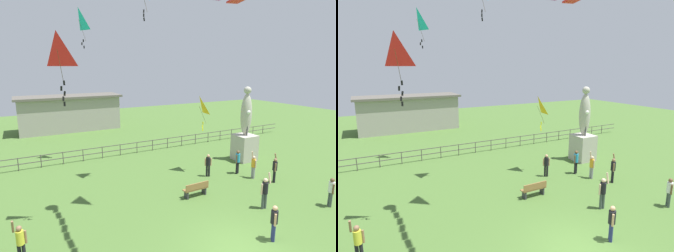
{
  "view_description": "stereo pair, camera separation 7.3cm",
  "coord_description": "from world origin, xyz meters",
  "views": [
    {
      "loc": [
        -7.18,
        -7.22,
        7.12
      ],
      "look_at": [
        0.09,
        6.24,
        3.9
      ],
      "focal_mm": 29.78,
      "sensor_mm": 36.0,
      "label": 1
    },
    {
      "loc": [
        -7.12,
        -7.25,
        7.12
      ],
      "look_at": [
        0.09,
        6.24,
        3.9
      ],
      "focal_mm": 29.78,
      "sensor_mm": 36.0,
      "label": 2
    }
  ],
  "objects": [
    {
      "name": "pavilion_building",
      "position": [
        -2.07,
        26.0,
        2.02
      ],
      "size": [
        11.34,
        4.23,
        3.99
      ],
      "color": "gray",
      "rests_on": "ground_plane"
    },
    {
      "name": "person_1",
      "position": [
        5.54,
        6.37,
        0.94
      ],
      "size": [
        0.46,
        0.3,
        1.63
      ],
      "color": "black",
      "rests_on": "ground_plane"
    },
    {
      "name": "kite_6",
      "position": [
        -5.62,
        4.98,
        7.75
      ],
      "size": [
        1.04,
        0.87,
        3.03
      ],
      "color": "red"
    },
    {
      "name": "lamppost",
      "position": [
        7.92,
        8.08,
        2.95
      ],
      "size": [
        0.36,
        0.36,
        4.01
      ],
      "color": "#38383D",
      "rests_on": "ground_plane"
    },
    {
      "name": "person_0",
      "position": [
        6.62,
        0.55,
        0.9
      ],
      "size": [
        0.3,
        0.41,
        1.56
      ],
      "color": "#3F4C47",
      "rests_on": "ground_plane"
    },
    {
      "name": "park_bench",
      "position": [
        1.1,
        4.81,
        0.46
      ],
      "size": [
        1.5,
        0.43,
        0.85
      ],
      "color": "olive",
      "rests_on": "ground_plane"
    },
    {
      "name": "person_5",
      "position": [
        5.89,
        5.26,
        0.89
      ],
      "size": [
        0.28,
        0.46,
        1.78
      ],
      "color": "#99999E",
      "rests_on": "ground_plane"
    },
    {
      "name": "kite_5",
      "position": [
        3.37,
        7.93,
        4.56
      ],
      "size": [
        0.9,
        0.84,
        2.36
      ],
      "color": "yellow"
    },
    {
      "name": "ground_plane",
      "position": [
        0.0,
        0.0,
        0.0
      ],
      "size": [
        80.0,
        80.0,
        0.0
      ],
      "primitive_type": "plane",
      "color": "#476B2D"
    },
    {
      "name": "person_4",
      "position": [
        -7.62,
        3.37,
        0.89
      ],
      "size": [
        0.46,
        0.28,
        1.77
      ],
      "color": "black",
      "rests_on": "ground_plane"
    },
    {
      "name": "kite_2",
      "position": [
        -2.91,
        13.85,
        10.39
      ],
      "size": [
        0.93,
        0.97,
        2.73
      ],
      "color": "#19B2B2"
    },
    {
      "name": "waterfront_railing",
      "position": [
        -0.3,
        14.0,
        0.62
      ],
      "size": [
        36.01,
        0.06,
        0.95
      ],
      "color": "#4C4742",
      "rests_on": "ground_plane"
    },
    {
      "name": "person_7",
      "position": [
        3.41,
        2.02,
        0.97
      ],
      "size": [
        0.5,
        0.34,
        1.94
      ],
      "color": "#3F4C47",
      "rests_on": "ground_plane"
    },
    {
      "name": "person_3",
      "position": [
        1.65,
        -0.11,
        0.91
      ],
      "size": [
        0.33,
        0.39,
        1.58
      ],
      "color": "navy",
      "rests_on": "ground_plane"
    },
    {
      "name": "person_2",
      "position": [
        6.57,
        4.13,
        0.93
      ],
      "size": [
        0.43,
        0.41,
        1.85
      ],
      "color": "black",
      "rests_on": "ground_plane"
    },
    {
      "name": "statue_monument",
      "position": [
        8.0,
        8.34,
        1.93
      ],
      "size": [
        1.52,
        1.52,
        5.73
      ],
      "color": "#B2AD9E",
      "rests_on": "ground_plane"
    },
    {
      "name": "person_6",
      "position": [
        3.47,
        6.91,
        0.87
      ],
      "size": [
        0.41,
        0.28,
        1.52
      ],
      "color": "black",
      "rests_on": "ground_plane"
    }
  ]
}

